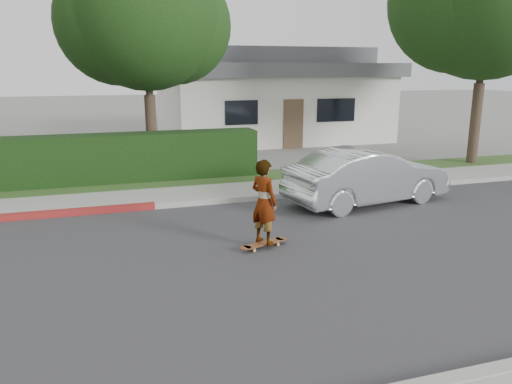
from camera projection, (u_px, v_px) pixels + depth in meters
ground at (122, 278)px, 8.25m from camera, size 120.00×120.00×0.00m
road at (122, 278)px, 8.25m from camera, size 60.00×8.00×0.01m
curb_far at (113, 209)px, 12.02m from camera, size 60.00×0.20×0.15m
sidewalk_far at (111, 201)px, 12.86m from camera, size 60.00×1.60×0.12m
planting_strip at (110, 187)px, 14.34m from camera, size 60.00×1.60×0.10m
tree_center at (145, 19)px, 16.00m from camera, size 5.66×4.84×7.44m
house at (268, 95)px, 24.88m from camera, size 10.60×8.60×4.30m
skateboard at (264, 244)px, 9.62m from camera, size 1.07×0.54×0.10m
skateboarder at (264, 202)px, 9.42m from camera, size 0.63×0.71×1.63m
car_silver at (367, 176)px, 12.64m from camera, size 4.51×2.23×1.42m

